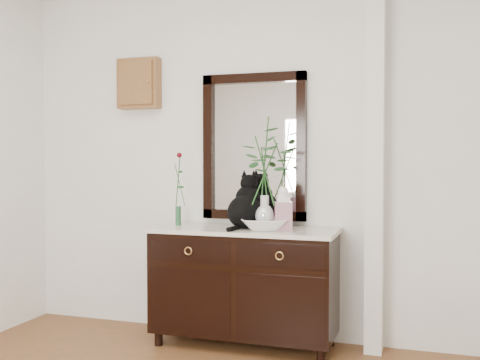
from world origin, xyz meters
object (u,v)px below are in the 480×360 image
(sideboard, at_px, (244,280))
(ginger_jar, at_px, (283,208))
(cat, at_px, (245,201))
(lotus_bowl, at_px, (265,224))

(sideboard, bearing_deg, ginger_jar, -6.89)
(sideboard, xyz_separation_m, cat, (0.00, 0.01, 0.57))
(cat, height_order, lotus_bowl, cat)
(cat, bearing_deg, ginger_jar, -5.32)
(lotus_bowl, bearing_deg, ginger_jar, 8.43)
(sideboard, height_order, cat, cat)
(sideboard, bearing_deg, cat, 83.63)
(cat, relative_size, ginger_jar, 1.25)
(cat, height_order, ginger_jar, cat)
(sideboard, distance_m, ginger_jar, 0.61)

